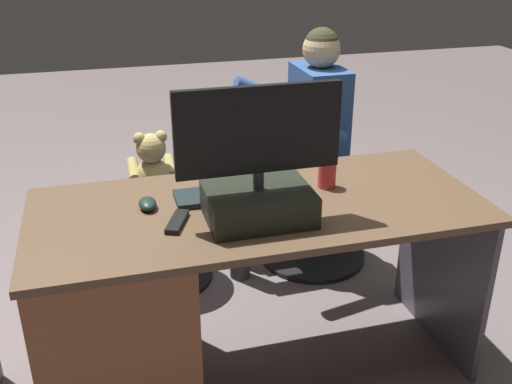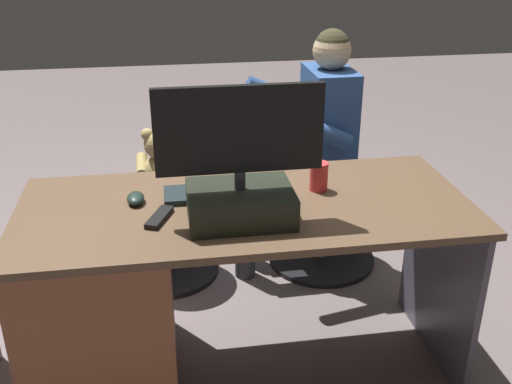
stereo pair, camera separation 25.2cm
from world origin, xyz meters
TOP-DOWN VIEW (x-y plane):
  - ground_plane at (0.00, 0.00)m, footprint 10.00×10.00m
  - desk at (0.41, 0.43)m, footprint 1.57×0.69m
  - monitor at (0.03, 0.53)m, footprint 0.53×0.25m
  - keyboard at (0.07, 0.34)m, footprint 0.42×0.14m
  - computer_mouse at (0.38, 0.36)m, footprint 0.06×0.10m
  - cup at (-0.28, 0.35)m, footprint 0.07×0.07m
  - tv_remote at (0.30, 0.50)m, footprint 0.10×0.16m
  - office_chair_teddy at (0.29, -0.32)m, footprint 0.51×0.51m
  - teddy_bear at (0.29, -0.33)m, footprint 0.22×0.22m
  - visitor_chair at (-0.49, -0.31)m, footprint 0.54×0.54m
  - person at (-0.40, -0.31)m, footprint 0.56×0.48m

SIDE VIEW (x-z plane):
  - ground_plane at x=0.00m, z-range 0.00..0.00m
  - visitor_chair at x=-0.49m, z-range 0.03..0.48m
  - office_chair_teddy at x=0.29m, z-range 0.03..0.48m
  - desk at x=0.41m, z-range 0.03..0.74m
  - teddy_bear at x=0.29m, z-range 0.43..0.74m
  - person at x=-0.40m, z-range 0.09..1.26m
  - tv_remote at x=0.30m, z-range 0.71..0.73m
  - keyboard at x=0.07m, z-range 0.71..0.73m
  - computer_mouse at x=0.38m, z-range 0.71..0.75m
  - cup at x=-0.28m, z-range 0.71..0.82m
  - monitor at x=0.03m, z-range 0.62..1.07m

